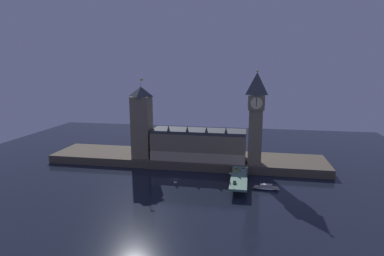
% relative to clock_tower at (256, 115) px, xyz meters
% --- Properties ---
extents(ground_plane, '(400.00, 400.00, 0.00)m').
position_rel_clock_tower_xyz_m(ground_plane, '(-54.34, -26.36, -42.85)').
color(ground_plane, black).
extents(embankment, '(220.00, 42.00, 6.36)m').
position_rel_clock_tower_xyz_m(embankment, '(-54.34, 12.64, -39.67)').
color(embankment, brown).
rests_on(embankment, ground_plane).
extents(parliament_hall, '(72.34, 22.63, 27.59)m').
position_rel_clock_tower_xyz_m(parliament_hall, '(-42.79, 5.28, -25.04)').
color(parliament_hall, '#7F7056').
rests_on(parliament_hall, embankment).
extents(clock_tower, '(11.97, 12.08, 68.90)m').
position_rel_clock_tower_xyz_m(clock_tower, '(0.00, 0.00, 0.00)').
color(clock_tower, '#7F7056').
rests_on(clock_tower, embankment).
extents(victoria_tower, '(14.35, 14.35, 62.02)m').
position_rel_clock_tower_xyz_m(victoria_tower, '(-87.76, 2.17, -8.35)').
color(victoria_tower, '#7F7056').
rests_on(victoria_tower, embankment).
extents(bridge, '(10.75, 46.00, 6.20)m').
position_rel_clock_tower_xyz_m(bridge, '(-9.85, -31.36, -38.24)').
color(bridge, slate).
rests_on(bridge, ground_plane).
extents(car_northbound_lead, '(1.86, 3.87, 1.44)m').
position_rel_clock_tower_xyz_m(car_northbound_lead, '(-12.22, -19.12, -35.98)').
color(car_northbound_lead, yellow).
rests_on(car_northbound_lead, bridge).
extents(car_northbound_trail, '(1.97, 3.97, 1.60)m').
position_rel_clock_tower_xyz_m(car_northbound_trail, '(-12.22, -44.61, -35.90)').
color(car_northbound_trail, '#235633').
rests_on(car_northbound_trail, bridge).
extents(car_southbound_trail, '(2.01, 4.42, 1.56)m').
position_rel_clock_tower_xyz_m(car_southbound_trail, '(-7.48, -18.04, -35.92)').
color(car_southbound_trail, silver).
rests_on(car_southbound_trail, bridge).
extents(pedestrian_near_rail, '(0.38, 0.38, 1.57)m').
position_rel_clock_tower_xyz_m(pedestrian_near_rail, '(-14.58, -46.10, -35.82)').
color(pedestrian_near_rail, black).
rests_on(pedestrian_near_rail, bridge).
extents(pedestrian_mid_walk, '(0.38, 0.38, 1.83)m').
position_rel_clock_tower_xyz_m(pedestrian_mid_walk, '(-5.12, -27.89, -35.68)').
color(pedestrian_mid_walk, black).
rests_on(pedestrian_mid_walk, bridge).
extents(pedestrian_far_rail, '(0.38, 0.38, 1.57)m').
position_rel_clock_tower_xyz_m(pedestrian_far_rail, '(-14.58, -22.12, -35.82)').
color(pedestrian_far_rail, black).
rests_on(pedestrian_far_rail, bridge).
extents(street_lamp_near, '(1.34, 0.60, 7.32)m').
position_rel_clock_tower_xyz_m(street_lamp_near, '(-14.98, -46.08, -32.08)').
color(street_lamp_near, '#2D3333').
rests_on(street_lamp_near, bridge).
extents(street_lamp_mid, '(1.34, 0.60, 7.04)m').
position_rel_clock_tower_xyz_m(street_lamp_mid, '(-4.72, -31.36, -32.25)').
color(street_lamp_mid, '#2D3333').
rests_on(street_lamp_mid, bridge).
extents(boat_downstream, '(16.82, 5.09, 3.52)m').
position_rel_clock_tower_xyz_m(boat_downstream, '(7.63, -35.12, -41.56)').
color(boat_downstream, white).
rests_on(boat_downstream, ground_plane).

